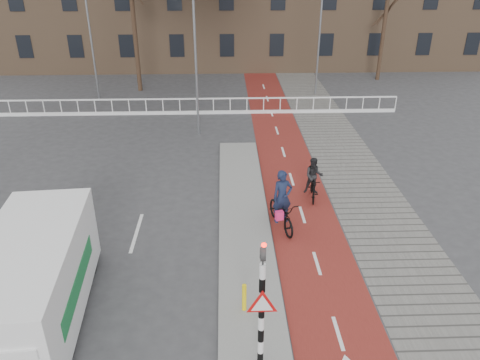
{
  "coord_description": "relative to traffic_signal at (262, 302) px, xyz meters",
  "views": [
    {
      "loc": [
        -1.36,
        -9.96,
        8.95
      ],
      "look_at": [
        -0.83,
        5.0,
        1.5
      ],
      "focal_mm": 35.0,
      "sensor_mm": 36.0,
      "label": 1
    }
  ],
  "objects": [
    {
      "name": "tree_right",
      "position": [
        10.88,
        26.79,
        1.12
      ],
      "size": [
        0.27,
        0.27,
        6.21
      ],
      "primitive_type": "cylinder",
      "color": "black",
      "rests_on": "ground"
    },
    {
      "name": "cyclist_near",
      "position": [
        1.21,
        6.22,
        -1.25
      ],
      "size": [
        1.28,
        2.24,
        2.18
      ],
      "rotation": [
        0.0,
        0.0,
        0.27
      ],
      "color": "black",
      "rests_on": "bike_lane"
    },
    {
      "name": "bike_lane",
      "position": [
        2.1,
        12.02,
        -1.98
      ],
      "size": [
        2.5,
        60.0,
        0.01
      ],
      "primitive_type": "cube",
      "color": "maroon",
      "rests_on": "ground"
    },
    {
      "name": "streetlight_near",
      "position": [
        -2.14,
        15.66,
        1.67
      ],
      "size": [
        0.12,
        0.12,
        7.32
      ],
      "primitive_type": "cylinder",
      "color": "slate",
      "rests_on": "ground"
    },
    {
      "name": "sidewalk",
      "position": [
        4.9,
        12.02,
        -1.98
      ],
      "size": [
        3.0,
        60.0,
        0.01
      ],
      "primitive_type": "cube",
      "color": "slate",
      "rests_on": "ground"
    },
    {
      "name": "railing",
      "position": [
        -4.4,
        19.02,
        -1.68
      ],
      "size": [
        28.0,
        0.1,
        0.99
      ],
      "color": "silver",
      "rests_on": "ground"
    },
    {
      "name": "traffic_signal",
      "position": [
        0.0,
        0.0,
        0.0
      ],
      "size": [
        0.8,
        0.8,
        3.68
      ],
      "color": "black",
      "rests_on": "curb_island"
    },
    {
      "name": "van",
      "position": [
        -5.74,
        1.82,
        -0.7
      ],
      "size": [
        2.72,
        5.85,
        2.44
      ],
      "rotation": [
        0.0,
        0.0,
        0.08
      ],
      "color": "white",
      "rests_on": "ground"
    },
    {
      "name": "cyclist_far",
      "position": [
        2.69,
        8.28,
        -1.26
      ],
      "size": [
        0.78,
        1.62,
        1.73
      ],
      "rotation": [
        0.0,
        0.0,
        -0.11
      ],
      "color": "black",
      "rests_on": "bike_lane"
    },
    {
      "name": "ground",
      "position": [
        0.6,
        2.02,
        -1.99
      ],
      "size": [
        120.0,
        120.0,
        0.0
      ],
      "primitive_type": "plane",
      "color": "#38383A",
      "rests_on": "ground"
    },
    {
      "name": "streetlight_left",
      "position": [
        -9.05,
        22.54,
        1.81
      ],
      "size": [
        0.12,
        0.12,
        7.61
      ],
      "primitive_type": "cylinder",
      "color": "slate",
      "rests_on": "ground"
    },
    {
      "name": "curb_island",
      "position": [
        -0.1,
        6.02,
        -1.93
      ],
      "size": [
        1.8,
        16.0,
        0.12
      ],
      "primitive_type": "cube",
      "color": "gray",
      "rests_on": "ground"
    },
    {
      "name": "bollard",
      "position": [
        -0.3,
        1.88,
        -1.46
      ],
      "size": [
        0.12,
        0.12,
        0.83
      ],
      "primitive_type": "cylinder",
      "color": "yellow",
      "rests_on": "curb_island"
    },
    {
      "name": "tree_mid",
      "position": [
        -6.61,
        24.38,
        2.28
      ],
      "size": [
        0.29,
        0.29,
        8.54
      ],
      "primitive_type": "cylinder",
      "color": "black",
      "rests_on": "ground"
    },
    {
      "name": "streetlight_right",
      "position": [
        5.48,
        23.13,
        2.07
      ],
      "size": [
        0.12,
        0.12,
        8.13
      ],
      "primitive_type": "cylinder",
      "color": "slate",
      "rests_on": "ground"
    }
  ]
}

